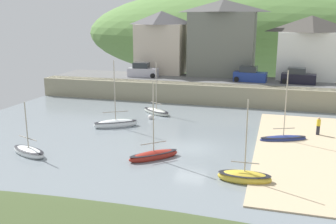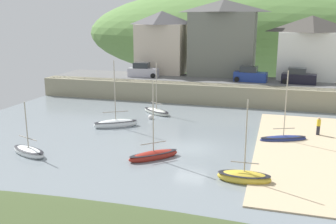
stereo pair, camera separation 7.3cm
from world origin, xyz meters
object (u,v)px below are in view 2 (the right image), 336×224
waterfront_building_left (162,42)px  motorboat_with_cabin (283,138)px  parked_car_end_of_row (298,77)px  sailboat_nearest_shore (116,124)px  sailboat_blue_trim (153,155)px  parked_car_by_wall (250,75)px  dinghy_open_wooden (156,111)px  waterfront_building_right (310,47)px  sailboat_tall_mast (29,152)px  waterfront_building_centre (223,38)px  rowboat_small_beached (244,177)px  parked_car_near_slipway (143,71)px  person_near_water (319,125)px  mooring_buoy (151,117)px

waterfront_building_left → motorboat_with_cabin: bearing=-50.6°
parked_car_end_of_row → sailboat_nearest_shore: bearing=-131.4°
sailboat_blue_trim → sailboat_nearest_shore: (-6.25, 7.25, 0.04)m
sailboat_blue_trim → parked_car_by_wall: 24.58m
sailboat_blue_trim → dinghy_open_wooden: bearing=63.7°
waterfront_building_right → sailboat_nearest_shore: bearing=-131.3°
waterfront_building_right → sailboat_tall_mast: bearing=-125.8°
parked_car_end_of_row → motorboat_with_cabin: bearing=-91.0°
waterfront_building_left → waterfront_building_centre: bearing=0.0°
sailboat_nearest_shore → waterfront_building_centre: bearing=39.3°
waterfront_building_centre → sailboat_nearest_shore: bearing=-108.4°
waterfront_building_left → rowboat_small_beached: bearing=-64.0°
waterfront_building_left → motorboat_with_cabin: (17.37, -21.17, -6.67)m
waterfront_building_right → parked_car_by_wall: (-7.23, -4.50, -3.37)m
rowboat_small_beached → parked_car_near_slipway: (-16.31, 26.08, 2.91)m
waterfront_building_right → person_near_water: size_ratio=5.22×
waterfront_building_right → dinghy_open_wooden: bearing=-137.8°
waterfront_building_left → person_near_water: bearing=-42.6°
rowboat_small_beached → parked_car_near_slipway: bearing=120.9°
parked_car_end_of_row → person_near_water: parked_car_end_of_row is taller
rowboat_small_beached → waterfront_building_left: bearing=114.9°
parked_car_end_of_row → waterfront_building_centre: bearing=160.7°
waterfront_building_centre → mooring_buoy: waterfront_building_centre is taller
waterfront_building_left → sailboat_nearest_shore: bearing=-85.2°
motorboat_with_cabin → sailboat_nearest_shore: size_ratio=0.93×
sailboat_nearest_shore → parked_car_by_wall: 20.32m
sailboat_blue_trim → parked_car_near_slipway: bearing=68.3°
waterfront_building_left → sailboat_blue_trim: bearing=-74.2°
waterfront_building_right → person_near_water: waterfront_building_right is taller
dinghy_open_wooden → person_near_water: 16.87m
waterfront_building_left → parked_car_by_wall: size_ratio=2.09×
rowboat_small_beached → motorboat_with_cabin: bearing=74.3°
dinghy_open_wooden → person_near_water: dinghy_open_wooden is taller
sailboat_tall_mast → person_near_water: bearing=48.7°
waterfront_building_centre → motorboat_with_cabin: bearing=-68.0°
parked_car_end_of_row → waterfront_building_left: bearing=171.3°
dinghy_open_wooden → parked_car_end_of_row: (15.06, 10.42, 2.96)m
dinghy_open_wooden → parked_car_near_slipway: (-5.31, 10.42, 2.96)m
motorboat_with_cabin → rowboat_small_beached: 9.72m
sailboat_blue_trim → sailboat_nearest_shore: size_ratio=0.91×
motorboat_with_cabin → sailboat_tall_mast: 20.89m
rowboat_small_beached → parked_car_near_slipway: 30.90m
sailboat_nearest_shore → sailboat_tall_mast: 9.67m
rowboat_small_beached → person_near_water: 13.04m
waterfront_building_left → dinghy_open_wooden: bearing=-75.2°
sailboat_tall_mast → dinghy_open_wooden: bearing=91.6°
waterfront_building_left → parked_car_by_wall: bearing=-18.9°
waterfront_building_centre → waterfront_building_right: size_ratio=1.23×
waterfront_building_right → mooring_buoy: size_ratio=15.71×
waterfront_building_centre → sailboat_nearest_shore: waterfront_building_centre is taller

